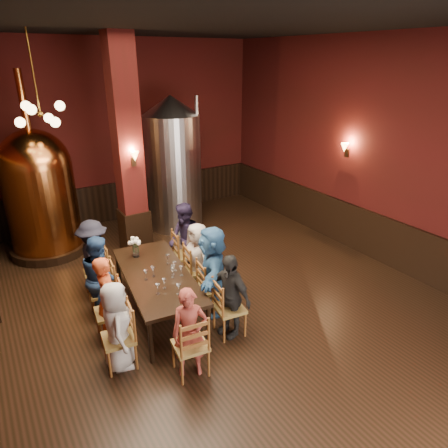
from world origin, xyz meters
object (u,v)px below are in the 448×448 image
dining_table (157,277)px  person_2 (101,277)px  person_1 (108,299)px  person_0 (117,326)px  steel_vessel (174,164)px  copper_kettle (40,192)px  rose_vase (135,244)px

dining_table → person_2: size_ratio=1.73×
person_1 → dining_table: bearing=-60.1°
person_0 → steel_vessel: (2.88, 4.19, 0.96)m
dining_table → copper_kettle: bearing=115.5°
person_0 → copper_kettle: bearing=16.5°
copper_kettle → steel_vessel: bearing=-2.8°
steel_vessel → rose_vase: (-1.98, -2.54, -0.62)m
person_2 → rose_vase: person_2 is taller
person_0 → person_2: size_ratio=0.91×
person_2 → steel_vessel: steel_vessel is taller
person_1 → person_0: bearing=-171.3°
steel_vessel → dining_table: bearing=-120.1°
dining_table → rose_vase: rose_vase is taller
copper_kettle → person_1: bearing=-86.0°
dining_table → rose_vase: bearing=102.2°
steel_vessel → rose_vase: bearing=-128.0°
dining_table → person_2: person_2 is taller
person_2 → copper_kettle: 3.11m
person_2 → copper_kettle: (-0.34, 3.02, 0.68)m
steel_vessel → person_2: bearing=-133.4°
person_2 → rose_vase: 0.85m
steel_vessel → rose_vase: size_ratio=8.53×
copper_kettle → person_2: bearing=-83.6°
person_0 → rose_vase: (0.90, 1.65, 0.34)m
person_1 → person_2: (0.08, 0.65, 0.03)m
person_1 → steel_vessel: 4.60m
person_0 → copper_kettle: (-0.17, 4.34, 0.74)m
dining_table → copper_kettle: 3.71m
copper_kettle → rose_vase: copper_kettle is taller
dining_table → person_2: 0.91m
copper_kettle → steel_vessel: 3.07m
dining_table → copper_kettle: size_ratio=0.65×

